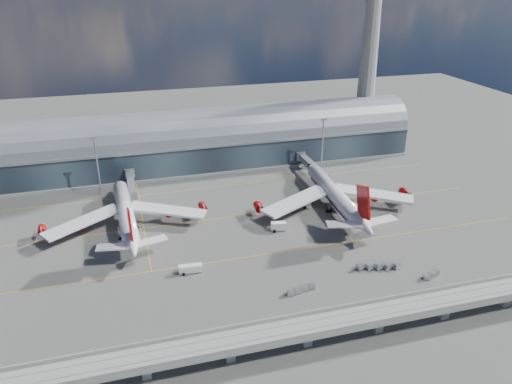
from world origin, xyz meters
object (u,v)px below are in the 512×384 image
object	(u,v)px
service_truck_3	(359,210)
cargo_train_2	(431,274)
floodlight_mast_left	(97,165)
cargo_train_1	(379,266)
service_truck_2	(191,269)
airliner_right	(336,196)
cargo_train_0	(301,289)
airliner_left	(126,214)
control_tower	(370,47)
floodlight_mast_right	(323,144)
service_truck_5	(124,233)
service_truck_1	(278,226)
service_truck_4	(306,204)

from	to	relation	value
service_truck_3	cargo_train_2	size ratio (longest dim) A/B	0.96
floodlight_mast_left	cargo_train_1	distance (m)	119.65
cargo_train_1	service_truck_2	bearing A→B (deg)	61.99
airliner_right	cargo_train_0	world-z (taller)	airliner_right
service_truck_3	cargo_train_0	distance (m)	57.76
airliner_left	cargo_train_1	world-z (taller)	airliner_left
service_truck_2	service_truck_3	distance (m)	73.18
airliner_right	service_truck_3	distance (m)	10.57
control_tower	floodlight_mast_right	world-z (taller)	control_tower
service_truck_5	cargo_train_1	distance (m)	88.87
service_truck_5	service_truck_1	bearing A→B (deg)	-31.61
floodlight_mast_right	service_truck_5	xyz separation A→B (m)	(-92.41, -39.50, -12.21)
control_tower	airliner_right	xyz separation A→B (m)	(-45.67, -67.54, -46.04)
floodlight_mast_right	cargo_train_2	bearing A→B (deg)	-90.99
floodlight_mast_left	airliner_right	xyz separation A→B (m)	(89.33, -39.54, -8.04)
control_tower	service_truck_2	distance (m)	153.62
control_tower	cargo_train_2	xyz separation A→B (m)	(-36.59, -119.76, -50.82)
floodlight_mast_right	service_truck_3	size ratio (longest dim) A/B	3.79
floodlight_mast_left	floodlight_mast_right	world-z (taller)	same
service_truck_3	service_truck_4	world-z (taller)	service_truck_3
floodlight_mast_right	service_truck_3	world-z (taller)	floodlight_mast_right
service_truck_5	cargo_train_2	distance (m)	104.79
service_truck_3	service_truck_5	bearing A→B (deg)	176.21
floodlight_mast_right	airliner_right	xyz separation A→B (m)	(-10.67, -39.54, -8.04)
service_truck_4	cargo_train_2	distance (m)	60.59
airliner_right	cargo_train_2	size ratio (longest dim) A/B	9.64
control_tower	service_truck_3	distance (m)	97.43
floodlight_mast_right	cargo_train_1	world-z (taller)	floodlight_mast_right
service_truck_4	airliner_right	bearing A→B (deg)	-38.65
airliner_left	cargo_train_1	bearing A→B (deg)	-36.04
airliner_right	service_truck_1	world-z (taller)	airliner_right
service_truck_4	cargo_train_0	size ratio (longest dim) A/B	0.52
floodlight_mast_right	service_truck_4	distance (m)	42.10
airliner_left	service_truck_5	size ratio (longest dim) A/B	10.41
cargo_train_2	control_tower	bearing A→B (deg)	3.73
floodlight_mast_left	service_truck_1	distance (m)	80.78
floodlight_mast_right	service_truck_5	world-z (taller)	floodlight_mast_right
airliner_right	service_truck_1	xyz separation A→B (m)	(-27.13, -10.58, -4.01)
floodlight_mast_left	airliner_left	world-z (taller)	floodlight_mast_left
floodlight_mast_right	cargo_train_0	bearing A→B (deg)	-116.10
floodlight_mast_left	airliner_left	size ratio (longest dim) A/B	0.40
airliner_left	cargo_train_2	size ratio (longest dim) A/B	9.08
airliner_right	service_truck_5	xyz separation A→B (m)	(-81.74, 0.04, -4.17)
service_truck_1	service_truck_2	world-z (taller)	service_truck_1
service_truck_2	cargo_train_2	size ratio (longest dim) A/B	1.06
service_truck_2	cargo_train_2	world-z (taller)	service_truck_2
airliner_left	service_truck_4	xyz separation A→B (m)	(69.90, -1.23, -4.20)
airliner_left	service_truck_5	distance (m)	7.75
airliner_left	cargo_train_2	xyz separation A→B (m)	(89.32, -58.62, -4.77)
cargo_train_0	cargo_train_2	distance (m)	41.78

